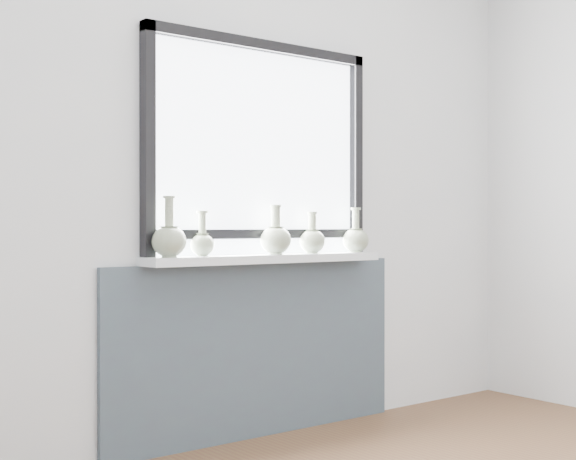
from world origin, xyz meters
TOP-DOWN VIEW (x-y plane):
  - back_wall at (0.00, 1.81)m, footprint 3.60×0.02m
  - apron_panel at (0.00, 1.78)m, footprint 1.70×0.03m
  - windowsill at (0.00, 1.71)m, footprint 1.32×0.18m
  - window at (0.00, 1.77)m, footprint 1.30×0.06m
  - vase_a at (-0.56, 1.68)m, footprint 0.15×0.15m
  - vase_b at (-0.37, 1.72)m, footprint 0.11×0.11m
  - vase_c at (0.04, 1.69)m, footprint 0.15×0.15m
  - vase_d at (0.28, 1.71)m, footprint 0.13×0.13m
  - vase_e at (0.56, 1.69)m, footprint 0.14×0.14m

SIDE VIEW (x-z plane):
  - apron_panel at x=0.00m, z-range 0.00..0.86m
  - windowsill at x=0.00m, z-range 0.86..0.90m
  - vase_b at x=-0.37m, z-range 0.86..1.07m
  - vase_d at x=0.28m, z-range 0.86..1.08m
  - vase_e at x=0.56m, z-range 0.85..1.09m
  - vase_c at x=0.04m, z-range 0.86..1.10m
  - vase_a at x=-0.56m, z-range 0.85..1.12m
  - back_wall at x=0.00m, z-range 0.00..2.60m
  - window at x=0.00m, z-range 0.92..1.97m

